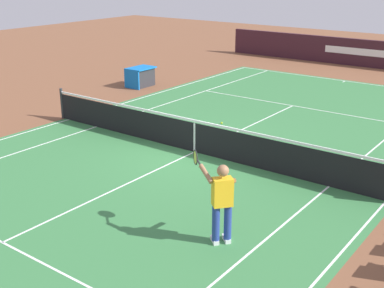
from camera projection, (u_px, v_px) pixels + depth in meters
The scene contains 8 objects.
ground_plane at pixel (195, 152), 14.92m from camera, with size 60.00×60.00×0.00m, color brown.
court_slab at pixel (195, 152), 14.92m from camera, with size 24.20×11.40×0.00m, color #387A42.
court_line_markings at pixel (195, 152), 14.92m from camera, with size 23.85×11.05×0.01m.
tennis_net at pixel (195, 136), 14.76m from camera, with size 0.10×11.70×1.08m.
stadium_barrier at pixel (375, 54), 26.72m from camera, with size 0.26×17.00×1.42m.
tennis_player_near at pixel (221, 199), 9.79m from camera, with size 0.75×1.16×1.70m.
tennis_ball at pixel (222, 123), 17.52m from camera, with size 0.07×0.07×0.07m, color #CCE01E.
equipment_cart_tarped at pixel (140, 77), 22.74m from camera, with size 1.25×0.84×0.85m.
Camera 1 is at (11.28, 8.28, 5.19)m, focal length 47.93 mm.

